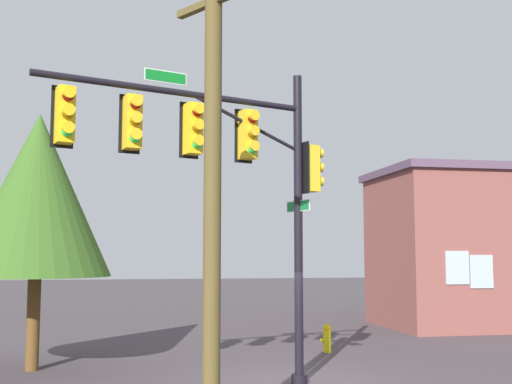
{
  "coord_description": "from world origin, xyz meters",
  "views": [
    {
      "loc": [
        3.62,
        14.14,
        2.93
      ],
      "look_at": [
        1.03,
        0.17,
        4.33
      ],
      "focal_mm": 44.07,
      "sensor_mm": 36.0,
      "label": 1
    }
  ],
  "objects_px": {
    "fire_hydrant": "(327,338)",
    "brick_building": "(464,247)",
    "utility_pole": "(212,188)",
    "signal_pole_assembly": "(219,155)",
    "tree_near": "(38,194)"
  },
  "relations": [
    {
      "from": "fire_hydrant",
      "to": "brick_building",
      "type": "xyz_separation_m",
      "value": [
        -7.48,
        -5.35,
        2.78
      ]
    },
    {
      "from": "signal_pole_assembly",
      "to": "tree_near",
      "type": "bearing_deg",
      "value": -39.0
    },
    {
      "from": "utility_pole",
      "to": "fire_hydrant",
      "type": "bearing_deg",
      "value": -117.76
    },
    {
      "from": "utility_pole",
      "to": "tree_near",
      "type": "bearing_deg",
      "value": -61.67
    },
    {
      "from": "fire_hydrant",
      "to": "tree_near",
      "type": "bearing_deg",
      "value": 10.01
    },
    {
      "from": "tree_near",
      "to": "utility_pole",
      "type": "bearing_deg",
      "value": 118.33
    },
    {
      "from": "signal_pole_assembly",
      "to": "utility_pole",
      "type": "distance_m",
      "value": 3.69
    },
    {
      "from": "utility_pole",
      "to": "tree_near",
      "type": "height_order",
      "value": "utility_pole"
    },
    {
      "from": "utility_pole",
      "to": "fire_hydrant",
      "type": "xyz_separation_m",
      "value": [
        -4.42,
        -8.39,
        -3.56
      ]
    },
    {
      "from": "signal_pole_assembly",
      "to": "brick_building",
      "type": "height_order",
      "value": "signal_pole_assembly"
    },
    {
      "from": "signal_pole_assembly",
      "to": "brick_building",
      "type": "relative_size",
      "value": 1.02
    },
    {
      "from": "fire_hydrant",
      "to": "tree_near",
      "type": "xyz_separation_m",
      "value": [
        8.16,
        1.44,
        4.04
      ]
    },
    {
      "from": "tree_near",
      "to": "brick_building",
      "type": "height_order",
      "value": "tree_near"
    },
    {
      "from": "fire_hydrant",
      "to": "brick_building",
      "type": "height_order",
      "value": "brick_building"
    },
    {
      "from": "signal_pole_assembly",
      "to": "tree_near",
      "type": "relative_size",
      "value": 1.08
    }
  ]
}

